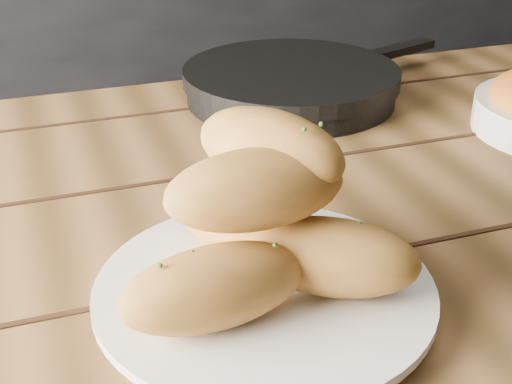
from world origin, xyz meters
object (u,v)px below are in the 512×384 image
Objects in this scene: table at (312,290)px; plate at (264,293)px; bread_rolls at (262,222)px; skillet at (292,83)px.

plate is (-0.11, -0.14, 0.11)m from table.
plate is at bearing -127.35° from table.
bread_rolls is (-0.11, -0.13, 0.18)m from table.
skillet reaches higher than table.
skillet reaches higher than plate.
table is at bearing -107.24° from skillet.
table is 5.98× the size of bread_rolls.
skillet is at bearing 65.20° from bread_rolls.
table is 0.25m from bread_rolls.
skillet is at bearing 65.50° from plate.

